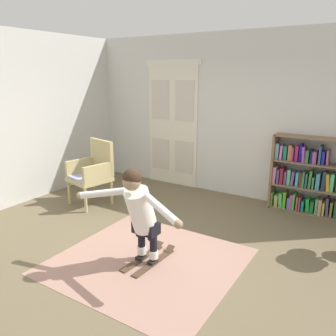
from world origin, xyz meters
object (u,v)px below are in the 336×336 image
Objects in this scene: bookshelf at (313,181)px; person_skier at (139,209)px; skis_pair at (149,259)px; wicker_chair at (93,171)px.

bookshelf reaches higher than person_skier.
skis_pair is 0.72m from person_skier.
bookshelf is 1.87× the size of skis_pair.
skis_pair is (1.91, -1.06, -0.56)m from wicker_chair.
wicker_chair is 2.26m from skis_pair.
wicker_chair is 0.75× the size of person_skier.
person_skier is (1.91, -1.22, 0.14)m from wicker_chair.
bookshelf reaches higher than wicker_chair.
person_skier reaches higher than skis_pair.
bookshelf is 2.98m from skis_pair.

